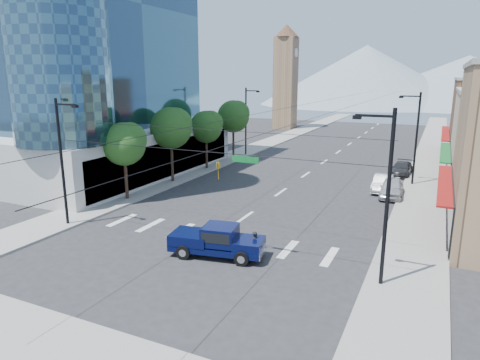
% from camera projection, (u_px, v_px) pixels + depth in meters
% --- Properties ---
extents(ground, '(160.00, 160.00, 0.00)m').
position_uv_depth(ground, '(206.00, 245.00, 27.16)').
color(ground, '#28282B').
rests_on(ground, ground).
extents(sidewalk_left, '(4.00, 120.00, 0.15)m').
position_uv_depth(sidewalk_left, '(265.00, 144.00, 67.29)').
color(sidewalk_left, gray).
rests_on(sidewalk_left, ground).
extents(sidewalk_right, '(4.00, 120.00, 0.15)m').
position_uv_depth(sidewalk_right, '(431.00, 156.00, 57.39)').
color(sidewalk_right, gray).
rests_on(sidewalk_right, ground).
extents(sidewalk_cross, '(28.00, 4.00, 0.15)m').
position_uv_depth(sidewalk_cross, '(53.00, 350.00, 16.59)').
color(sidewalk_cross, gray).
rests_on(sidewalk_cross, ground).
extents(office_tower, '(29.50, 27.00, 30.00)m').
position_uv_depth(office_tower, '(57.00, 39.00, 46.78)').
color(office_tower, '#B7B7B2').
rests_on(office_tower, ground).
extents(clock_tower, '(4.80, 4.80, 20.40)m').
position_uv_depth(clock_tower, '(286.00, 75.00, 86.02)').
color(clock_tower, '#8C6B4C').
rests_on(clock_tower, ground).
extents(mountain_left, '(80.00, 80.00, 22.00)m').
position_uv_depth(mountain_left, '(366.00, 75.00, 162.74)').
color(mountain_left, gray).
rests_on(mountain_left, ground).
extents(mountain_right, '(90.00, 90.00, 18.00)m').
position_uv_depth(mountain_right, '(467.00, 80.00, 157.57)').
color(mountain_right, gray).
rests_on(mountain_right, ground).
extents(tree_near, '(3.65, 3.64, 6.71)m').
position_uv_depth(tree_near, '(126.00, 143.00, 35.92)').
color(tree_near, black).
rests_on(tree_near, ground).
extents(tree_midnear, '(4.09, 4.09, 7.52)m').
position_uv_depth(tree_midnear, '(172.00, 127.00, 41.94)').
color(tree_midnear, black).
rests_on(tree_midnear, ground).
extents(tree_midfar, '(3.65, 3.64, 6.71)m').
position_uv_depth(tree_midfar, '(208.00, 126.00, 48.24)').
color(tree_midfar, black).
rests_on(tree_midfar, ground).
extents(tree_far, '(4.09, 4.09, 7.52)m').
position_uv_depth(tree_far, '(235.00, 115.00, 54.26)').
color(tree_far, black).
rests_on(tree_far, ground).
extents(signal_rig, '(21.80, 0.20, 9.00)m').
position_uv_depth(signal_rig, '(199.00, 177.00, 25.11)').
color(signal_rig, black).
rests_on(signal_rig, ground).
extents(lamp_pole_nw, '(2.00, 0.25, 9.00)m').
position_uv_depth(lamp_pole_nw, '(247.00, 119.00, 56.80)').
color(lamp_pole_nw, black).
rests_on(lamp_pole_nw, ground).
extents(lamp_pole_ne, '(2.00, 0.25, 9.00)m').
position_uv_depth(lamp_pole_ne, '(415.00, 135.00, 40.95)').
color(lamp_pole_ne, black).
rests_on(lamp_pole_ne, ground).
extents(pickup_truck, '(5.90, 2.95, 1.91)m').
position_uv_depth(pickup_truck, '(217.00, 240.00, 25.26)').
color(pickup_truck, '#080E3C').
rests_on(pickup_truck, ground).
extents(pedestrian, '(0.50, 0.66, 1.62)m').
position_uv_depth(pedestrian, '(255.00, 245.00, 25.04)').
color(pedestrian, black).
rests_on(pedestrian, ground).
extents(parked_car_near, '(2.18, 4.93, 1.65)m').
position_uv_depth(parked_car_near, '(392.00, 188.00, 37.82)').
color(parked_car_near, '#BBBBC0').
rests_on(parked_car_near, ground).
extents(parked_car_mid, '(1.66, 4.61, 1.51)m').
position_uv_depth(parked_car_mid, '(383.00, 183.00, 39.75)').
color(parked_car_mid, silver).
rests_on(parked_car_mid, ground).
extents(parked_car_far, '(2.33, 5.00, 1.41)m').
position_uv_depth(parked_car_far, '(401.00, 169.00, 46.21)').
color(parked_car_far, '#2E2E31').
rests_on(parked_car_far, ground).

